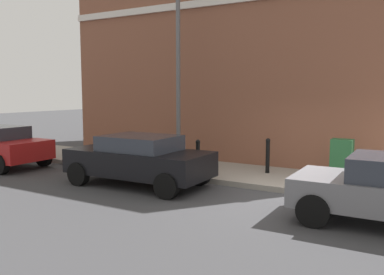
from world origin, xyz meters
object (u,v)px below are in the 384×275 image
Objects in this scene: car_black at (139,159)px; utility_cabinet at (342,162)px; bollard_far_kerb at (198,156)px; bollard_near_cabinet at (268,154)px; lamppost at (178,68)px.

car_black reaches higher than utility_cabinet.
bollard_far_kerb is at bearing 108.38° from utility_cabinet.
bollard_far_kerb is at bearing 129.69° from bollard_near_cabinet.
car_black is 1.75m from bollard_far_kerb.
lamppost reaches higher than car_black.
lamppost is at bearing 90.23° from utility_cabinet.
utility_cabinet is at bearing -92.71° from bollard_near_cabinet.
bollard_far_kerb is 0.18× the size of lamppost.
lamppost is at bearing 50.03° from bollard_far_kerb.
bollard_near_cabinet is 4.02m from lamppost.
utility_cabinet is at bearing -71.62° from bollard_far_kerb.
utility_cabinet is (2.65, -4.76, -0.05)m from car_black.
car_black is at bearing -170.94° from lamppost.
bollard_far_kerb is (-1.34, 1.61, 0.00)m from bollard_near_cabinet.
utility_cabinet is 1.11× the size of bollard_far_kerb.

